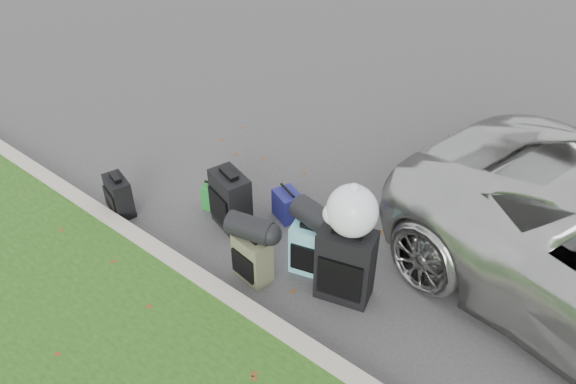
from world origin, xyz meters
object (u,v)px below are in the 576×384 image
Objects in this scene: suitcase_large_black_right at (345,265)px; tote_green at (216,197)px; tote_navy at (287,205)px; suitcase_olive at (253,258)px; suitcase_teal at (311,249)px; suitcase_small_black at (119,196)px; suitcase_large_black_left at (231,201)px.

suitcase_large_black_right is 1.97m from tote_green.
tote_green is 0.90× the size of tote_navy.
tote_green is at bearing 159.96° from suitcase_olive.
suitcase_teal is (0.38, 0.44, 0.02)m from suitcase_olive.
tote_navy is (1.55, 1.15, -0.07)m from suitcase_small_black.
suitcase_large_black_right is (0.46, -0.06, 0.11)m from suitcase_teal.
suitcase_large_black_left is 0.43m from tote_green.
suitcase_teal is at bearing 156.05° from suitcase_large_black_right.
tote_green is at bearing 179.56° from suitcase_large_black_left.
tote_green is (-0.37, 0.11, -0.19)m from suitcase_large_black_left.
suitcase_small_black is 1.93m from tote_navy.
suitcase_small_black is 0.60× the size of suitcase_large_black_right.
suitcase_teal is 0.47m from suitcase_large_black_right.
tote_navy is (-0.34, 0.97, -0.09)m from suitcase_olive.
suitcase_small_black reaches higher than tote_green.
suitcase_large_black_left is at bearing 45.76° from suitcase_small_black.
suitcase_small_black is 1.54× the size of tote_green.
suitcase_small_black reaches higher than tote_navy.
suitcase_olive is at bearing -147.08° from suitcase_teal.
suitcase_large_black_right reaches higher than suitcase_small_black.
suitcase_olive is 1.70× the size of tote_green.
suitcase_teal reaches higher than tote_green.
suitcase_large_black_right reaches higher than tote_navy.
suitcase_large_black_right is at bearing -24.18° from suitcase_teal.
suitcase_teal is at bearing -14.58° from tote_navy.
tote_green is (-1.95, 0.20, -0.24)m from suitcase_large_black_right.
suitcase_olive is 0.59m from suitcase_teal.
suitcase_olive is at bearing -15.75° from suitcase_large_black_left.
suitcase_large_black_left is 0.66m from tote_navy.
tote_green is (-1.10, 0.58, -0.11)m from suitcase_olive.
suitcase_small_black is 0.69× the size of suitcase_large_black_left.
suitcase_small_black is 2.36m from suitcase_teal.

